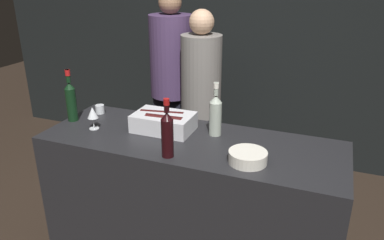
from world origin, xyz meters
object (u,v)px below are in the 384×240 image
at_px(wine_glass, 93,113).
at_px(red_wine_bottle_tall, 167,132).
at_px(bowl_white, 248,157).
at_px(candle_votive, 100,109).
at_px(person_blond_tee, 201,96).
at_px(person_in_hoodie, 172,78).
at_px(ice_bin_with_bottles, 163,121).
at_px(red_wine_bottle_burgundy, 71,100).
at_px(white_wine_bottle, 216,114).

xyz_separation_m(wine_glass, red_wine_bottle_tall, (0.62, -0.18, 0.04)).
bearing_deg(bowl_white, candle_votive, 163.69).
relative_size(wine_glass, person_blond_tee, 0.09).
xyz_separation_m(wine_glass, candle_votive, (-0.13, 0.26, -0.08)).
relative_size(candle_votive, person_blond_tee, 0.04).
distance_m(candle_votive, person_blond_tee, 0.96).
bearing_deg(red_wine_bottle_tall, wine_glass, 163.99).
relative_size(bowl_white, person_blond_tee, 0.13).
bearing_deg(person_in_hoodie, candle_votive, -97.08).
bearing_deg(bowl_white, ice_bin_with_bottles, 159.35).
relative_size(candle_votive, red_wine_bottle_burgundy, 0.18).
distance_m(white_wine_bottle, red_wine_bottle_burgundy, 1.01).
height_order(ice_bin_with_bottles, candle_votive, ice_bin_with_bottles).
bearing_deg(white_wine_bottle, candle_votive, 176.43).
relative_size(red_wine_bottle_tall, person_blond_tee, 0.20).
bearing_deg(person_blond_tee, bowl_white, -169.42).
xyz_separation_m(red_wine_bottle_burgundy, person_blond_tee, (0.59, 1.01, -0.21)).
xyz_separation_m(red_wine_bottle_burgundy, person_in_hoodie, (0.21, 1.21, -0.14)).
distance_m(candle_votive, person_in_hoodie, 1.03).
xyz_separation_m(candle_votive, red_wine_bottle_tall, (0.75, -0.44, 0.11)).
bearing_deg(red_wine_bottle_tall, person_in_hoodie, 113.51).
bearing_deg(person_blond_tee, white_wine_bottle, -174.92).
bearing_deg(bowl_white, white_wine_bottle, 134.12).
bearing_deg(ice_bin_with_bottles, candle_votive, 168.62).
bearing_deg(red_wine_bottle_tall, bowl_white, 11.75).
relative_size(wine_glass, red_wine_bottle_tall, 0.44).
height_order(white_wine_bottle, person_in_hoodie, person_in_hoodie).
xyz_separation_m(candle_votive, person_blond_tee, (0.49, 0.82, -0.09)).
distance_m(candle_votive, red_wine_bottle_burgundy, 0.24).
distance_m(bowl_white, candle_votive, 1.24).
relative_size(ice_bin_with_bottles, person_in_hoodie, 0.21).
relative_size(wine_glass, candle_votive, 2.33).
relative_size(ice_bin_with_bottles, person_blond_tee, 0.23).
bearing_deg(red_wine_bottle_tall, candle_votive, 149.69).
bearing_deg(bowl_white, wine_glass, 175.30).
relative_size(wine_glass, person_in_hoodie, 0.08).
bearing_deg(ice_bin_with_bottles, person_in_hoodie, 111.85).
xyz_separation_m(bowl_white, person_in_hoodie, (-1.07, 1.37, -0.03)).
distance_m(bowl_white, wine_glass, 1.07).
relative_size(bowl_white, person_in_hoodie, 0.12).
bearing_deg(person_blond_tee, red_wine_bottle_burgundy, 129.53).
bearing_deg(candle_votive, ice_bin_with_bottles, -11.38).
height_order(bowl_white, person_in_hoodie, person_in_hoodie).
distance_m(white_wine_bottle, person_blond_tee, 0.99).
bearing_deg(wine_glass, ice_bin_with_bottles, 18.25).
distance_m(white_wine_bottle, person_in_hoodie, 1.35).
bearing_deg(person_blond_tee, red_wine_bottle_tall, 171.39).
bearing_deg(person_blond_tee, wine_glass, 141.27).
bearing_deg(red_wine_bottle_burgundy, candle_votive, 62.81).
distance_m(bowl_white, person_blond_tee, 1.37).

